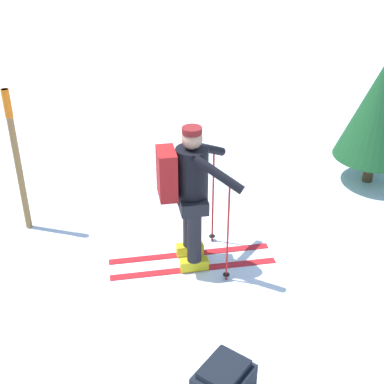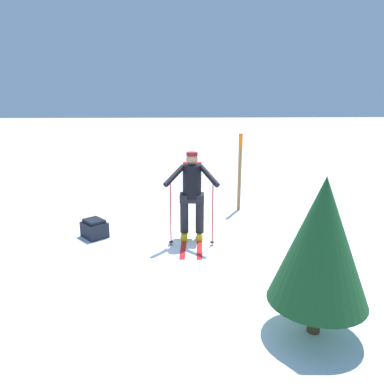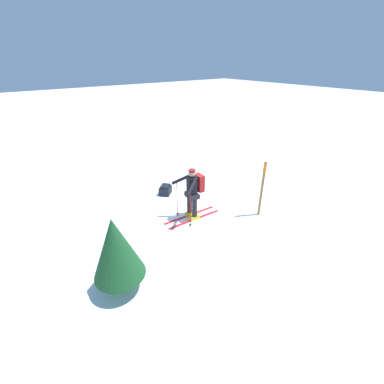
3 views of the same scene
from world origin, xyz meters
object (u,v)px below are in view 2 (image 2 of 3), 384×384
(dropped_backpack, at_px, (94,229))
(pine_tree, at_px, (321,241))
(skier, at_px, (192,190))
(trail_marker, at_px, (240,167))

(dropped_backpack, relative_size, pine_tree, 0.32)
(skier, distance_m, dropped_backpack, 1.95)
(skier, bearing_deg, pine_tree, -66.73)
(dropped_backpack, xyz_separation_m, pine_tree, (3.02, -3.00, 0.91))
(dropped_backpack, xyz_separation_m, trail_marker, (2.93, 1.58, 0.84))
(skier, height_order, pine_tree, pine_tree)
(dropped_backpack, height_order, trail_marker, trail_marker)
(skier, xyz_separation_m, pine_tree, (1.23, -2.85, 0.16))
(skier, bearing_deg, dropped_backpack, 175.42)
(trail_marker, height_order, pine_tree, pine_tree)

